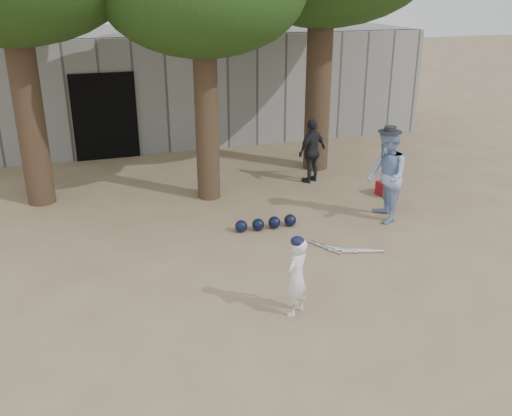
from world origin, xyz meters
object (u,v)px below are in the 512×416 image
object	(u,v)px
spectator_blue	(386,176)
spectator_dark	(312,151)
red_bag	(387,188)
boy_player	(297,277)

from	to	relation	value
spectator_blue	spectator_dark	world-z (taller)	spectator_blue
spectator_blue	red_bag	distance (m)	1.64
boy_player	spectator_dark	bearing A→B (deg)	-151.96
boy_player	red_bag	world-z (taller)	boy_player
spectator_blue	spectator_dark	size ratio (longest dim) A/B	1.22
spectator_dark	red_bag	xyz separation A→B (m)	(1.22, -1.32, -0.58)
boy_player	spectator_dark	world-z (taller)	spectator_dark
boy_player	spectator_dark	xyz separation A→B (m)	(2.45, 5.12, 0.16)
spectator_blue	red_bag	xyz separation A→B (m)	(0.81, 1.22, -0.74)
spectator_dark	red_bag	size ratio (longest dim) A/B	3.46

